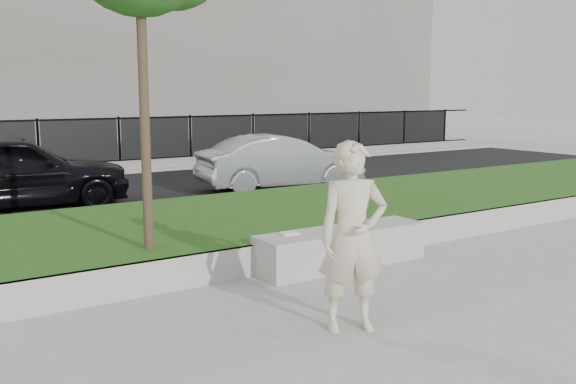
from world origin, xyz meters
TOP-DOWN VIEW (x-y plane):
  - ground at (0.00, 0.00)m, footprint 90.00×90.00m
  - grass_bank at (0.00, 3.00)m, footprint 34.00×4.00m
  - grass_kerb at (0.00, 1.04)m, footprint 34.00×0.08m
  - street at (0.00, 8.50)m, footprint 34.00×7.00m
  - far_pavement at (0.00, 13.00)m, footprint 34.00×3.00m
  - iron_fence at (0.00, 12.00)m, footprint 32.00×0.30m
  - stone_bench at (0.79, 0.80)m, footprint 2.48×0.62m
  - man at (-0.58, -1.09)m, footprint 0.80×0.68m
  - book at (0.02, 0.91)m, footprint 0.25×0.20m
  - car_dark at (-2.07, 7.48)m, footprint 4.50×2.13m
  - car_silver at (3.68, 6.79)m, footprint 4.03×1.88m

SIDE VIEW (x-z plane):
  - ground at x=0.00m, z-range 0.00..0.00m
  - street at x=0.00m, z-range 0.00..0.04m
  - far_pavement at x=0.00m, z-range 0.00..0.12m
  - grass_bank at x=0.00m, z-range 0.00..0.40m
  - grass_kerb at x=0.00m, z-range 0.00..0.40m
  - stone_bench at x=0.79m, z-range 0.00..0.51m
  - book at x=0.02m, z-range 0.51..0.53m
  - iron_fence at x=0.00m, z-range -0.21..1.29m
  - car_silver at x=3.68m, z-range 0.04..1.32m
  - car_dark at x=-2.07m, z-range 0.04..1.53m
  - man at x=-0.58m, z-range 0.00..1.87m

